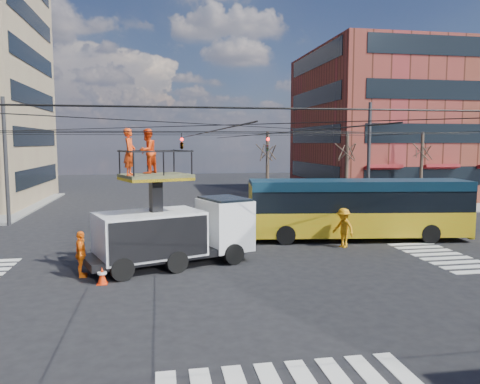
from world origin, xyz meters
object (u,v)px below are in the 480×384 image
Objects in this scene: utility_truck at (174,219)px; traffic_cone at (102,275)px; city_bus at (358,208)px; worker_ground at (81,254)px; flagger at (343,228)px.

utility_truck is 3.92m from traffic_cone.
traffic_cone is at bearing -146.99° from city_bus.
utility_truck is at bearing -78.68° from worker_ground.
flagger is at bearing -123.30° from city_bus.
worker_ground is at bearing -152.40° from city_bus.
worker_ground is 0.92× the size of flagger.
city_bus is at bearing 25.35° from traffic_cone.
traffic_cone is (-2.73, -2.29, -1.64)m from utility_truck.
utility_truck reaches higher than city_bus.
city_bus is at bearing 0.37° from utility_truck.
city_bus is 14.02m from traffic_cone.
city_bus reaches higher than flagger.
city_bus is 14.39m from worker_ground.
utility_truck is 8.66m from flagger.
utility_truck is 3.97m from worker_ground.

